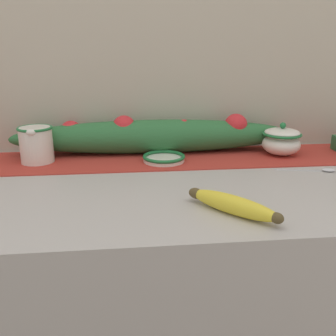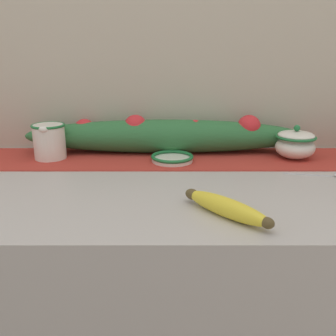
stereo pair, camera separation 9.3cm
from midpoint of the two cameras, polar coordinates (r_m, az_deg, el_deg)
The scene contains 9 objects.
countertop at distance 1.20m, azimuth 1.75°, elevation -21.88°, with size 1.60×0.69×0.87m, color #B7B2AD.
back_wall at distance 1.29m, azimuth 1.55°, elevation 17.58°, with size 2.40×0.04×2.40m, color #B7AD99.
table_runner at distance 1.18m, azimuth 1.63°, elevation 1.41°, with size 1.47×0.25×0.00m, color #B23328.
cream_pitcher at distance 1.21m, azimuth -15.69°, elevation 4.09°, with size 0.10×0.12×0.11m.
sugar_bowl at distance 1.25m, azimuth 20.74°, elevation 3.45°, with size 0.12×0.12×0.11m.
small_dish at distance 1.15m, azimuth 2.83°, elevation 1.49°, with size 0.13×0.13×0.02m.
banana at distance 0.79m, azimuth 12.04°, elevation -5.91°, with size 0.17×0.19×0.04m.
spoon at distance 1.13m, azimuth 26.29°, elevation -1.02°, with size 0.17×0.05×0.01m.
poinsettia_garland at distance 1.24m, azimuth 1.58°, elevation 4.98°, with size 0.93×0.12×0.13m.
Camera 2 is at (0.01, -0.93, 1.20)m, focal length 40.00 mm.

